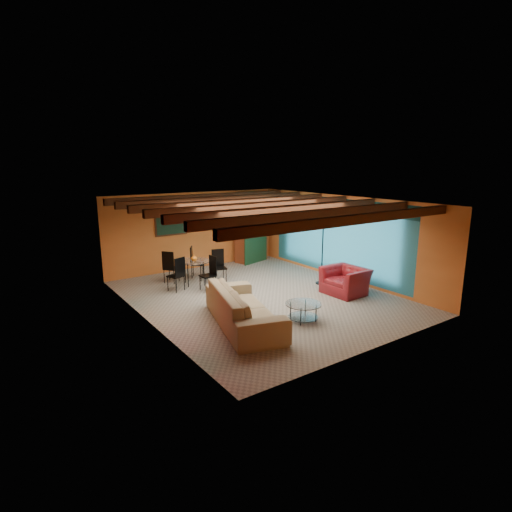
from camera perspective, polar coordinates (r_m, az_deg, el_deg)
room at (r=11.15m, az=0.26°, el=5.99°), size 6.52×8.01×2.71m
sofa at (r=9.56m, az=-1.74°, el=-7.13°), size 1.94×3.19×0.87m
armchair at (r=12.04m, az=12.37°, el=-3.41°), size 1.07×1.21×0.77m
coffee_table at (r=9.92m, az=6.61°, el=-7.77°), size 0.96×0.96×0.44m
dining_table at (r=12.77m, az=-8.61°, el=-1.67°), size 2.45×2.45×1.04m
armoire at (r=15.50m, az=-0.68°, el=3.21°), size 1.35×0.92×2.17m
floor_lamp at (r=12.72m, az=9.27°, el=0.79°), size 0.55×0.55×2.14m
ceiling_fan at (r=11.06m, az=0.59°, el=5.92°), size 1.50×1.50×0.44m
painting at (r=14.17m, az=-11.77°, el=4.33°), size 1.05×0.03×0.65m
potted_plant at (r=15.33m, az=-0.70°, el=8.10°), size 0.54×0.51×0.49m
vase at (r=12.63m, az=-8.71°, el=1.05°), size 0.22×0.22×0.20m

